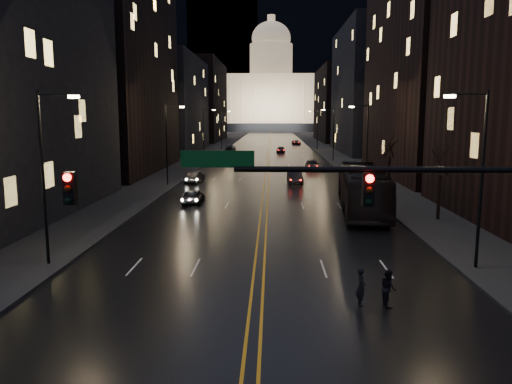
# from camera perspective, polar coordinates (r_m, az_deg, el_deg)

# --- Properties ---
(ground) EXTENTS (900.00, 900.00, 0.00)m
(ground) POSITION_cam_1_polar(r_m,az_deg,el_deg) (16.71, -0.54, -19.01)
(ground) COLOR black
(ground) RESTS_ON ground
(road) EXTENTS (20.00, 320.00, 0.02)m
(road) POSITION_cam_1_polar(r_m,az_deg,el_deg) (144.99, 1.58, 5.66)
(road) COLOR black
(road) RESTS_ON ground
(sidewalk_left) EXTENTS (8.00, 320.00, 0.16)m
(sidewalk_left) POSITION_cam_1_polar(r_m,az_deg,el_deg) (145.72, -3.96, 5.69)
(sidewalk_left) COLOR black
(sidewalk_left) RESTS_ON ground
(sidewalk_right) EXTENTS (8.00, 320.00, 0.16)m
(sidewalk_right) POSITION_cam_1_polar(r_m,az_deg,el_deg) (145.60, 7.13, 5.64)
(sidewalk_right) COLOR black
(sidewalk_right) RESTS_ON ground
(center_line) EXTENTS (0.62, 320.00, 0.01)m
(center_line) POSITION_cam_1_polar(r_m,az_deg,el_deg) (144.99, 1.58, 5.67)
(center_line) COLOR orange
(center_line) RESTS_ON road
(building_left_mid) EXTENTS (12.00, 30.00, 28.00)m
(building_left_mid) POSITION_cam_1_polar(r_m,az_deg,el_deg) (72.36, -16.01, 13.34)
(building_left_mid) COLOR black
(building_left_mid) RESTS_ON ground
(building_left_far) EXTENTS (12.00, 34.00, 20.00)m
(building_left_far) POSITION_cam_1_polar(r_m,az_deg,el_deg) (108.97, -9.76, 9.78)
(building_left_far) COLOR black
(building_left_far) RESTS_ON ground
(building_left_dist) EXTENTS (12.00, 40.00, 24.00)m
(building_left_dist) POSITION_cam_1_polar(r_m,az_deg,el_deg) (156.34, -6.23, 10.23)
(building_left_dist) COLOR black
(building_left_dist) RESTS_ON ground
(building_right_tall) EXTENTS (12.00, 30.00, 38.00)m
(building_right_tall) POSITION_cam_1_polar(r_m,az_deg,el_deg) (68.83, 19.99, 17.61)
(building_right_tall) COLOR black
(building_right_tall) RESTS_ON ground
(building_right_mid) EXTENTS (12.00, 34.00, 26.00)m
(building_right_mid) POSITION_cam_1_polar(r_m,az_deg,el_deg) (108.83, 12.87, 11.27)
(building_right_mid) COLOR black
(building_right_mid) RESTS_ON ground
(building_right_dist) EXTENTS (12.00, 40.00, 22.00)m
(building_right_dist) POSITION_cam_1_polar(r_m,az_deg,el_deg) (156.15, 9.46, 9.80)
(building_right_dist) COLOR black
(building_right_dist) RESTS_ON ground
(mountain_ridge) EXTENTS (520.00, 60.00, 130.00)m
(mountain_ridge) POSITION_cam_1_polar(r_m,az_deg,el_deg) (400.84, 7.78, 16.87)
(mountain_ridge) COLOR black
(mountain_ridge) RESTS_ON ground
(capitol) EXTENTS (90.00, 50.00, 58.50)m
(capitol) POSITION_cam_1_polar(r_m,az_deg,el_deg) (264.95, 1.72, 10.76)
(capitol) COLOR black
(capitol) RESTS_ON ground
(traffic_signal) EXTENTS (17.29, 0.45, 7.00)m
(traffic_signal) POSITION_cam_1_polar(r_m,az_deg,el_deg) (15.92, 21.20, -1.55)
(traffic_signal) COLOR black
(traffic_signal) RESTS_ON ground
(streetlamp_right_near) EXTENTS (2.13, 0.25, 9.00)m
(streetlamp_right_near) POSITION_cam_1_polar(r_m,az_deg,el_deg) (26.93, 24.07, 2.23)
(streetlamp_right_near) COLOR black
(streetlamp_right_near) RESTS_ON ground
(streetlamp_left_near) EXTENTS (2.13, 0.25, 9.00)m
(streetlamp_left_near) POSITION_cam_1_polar(r_m,az_deg,el_deg) (27.42, -22.85, 2.41)
(streetlamp_left_near) COLOR black
(streetlamp_left_near) RESTS_ON ground
(streetlamp_right_mid) EXTENTS (2.13, 0.25, 9.00)m
(streetlamp_right_mid) POSITION_cam_1_polar(r_m,az_deg,el_deg) (55.78, 12.41, 5.76)
(streetlamp_right_mid) COLOR black
(streetlamp_right_mid) RESTS_ON ground
(streetlamp_left_mid) EXTENTS (2.13, 0.25, 9.00)m
(streetlamp_left_mid) POSITION_cam_1_polar(r_m,az_deg,el_deg) (56.02, -10.01, 5.85)
(streetlamp_left_mid) COLOR black
(streetlamp_left_mid) RESTS_ON ground
(streetlamp_right_far) EXTENTS (2.13, 0.25, 9.00)m
(streetlamp_right_far) POSITION_cam_1_polar(r_m,az_deg,el_deg) (85.43, 8.74, 6.83)
(streetlamp_right_far) COLOR black
(streetlamp_right_far) RESTS_ON ground
(streetlamp_left_far) EXTENTS (2.13, 0.25, 9.00)m
(streetlamp_left_far) POSITION_cam_1_polar(r_m,az_deg,el_deg) (85.59, -5.90, 6.89)
(streetlamp_left_far) COLOR black
(streetlamp_left_far) RESTS_ON ground
(streetlamp_right_dist) EXTENTS (2.13, 0.25, 9.00)m
(streetlamp_right_dist) POSITION_cam_1_polar(r_m,az_deg,el_deg) (115.26, 6.95, 7.33)
(streetlamp_right_dist) COLOR black
(streetlamp_right_dist) RESTS_ON ground
(streetlamp_left_dist) EXTENTS (2.13, 0.25, 9.00)m
(streetlamp_left_dist) POSITION_cam_1_polar(r_m,az_deg,el_deg) (115.38, -3.90, 7.38)
(streetlamp_left_dist) COLOR black
(streetlamp_left_dist) RESTS_ON ground
(tree_right_mid) EXTENTS (2.40, 2.40, 6.65)m
(tree_right_mid) POSITION_cam_1_polar(r_m,az_deg,el_deg) (38.94, 20.39, 3.40)
(tree_right_mid) COLOR black
(tree_right_mid) RESTS_ON ground
(tree_right_far) EXTENTS (2.40, 2.40, 6.65)m
(tree_right_far) POSITION_cam_1_polar(r_m,az_deg,el_deg) (54.31, 15.05, 5.00)
(tree_right_far) COLOR black
(tree_right_far) RESTS_ON ground
(bus) EXTENTS (4.31, 13.79, 3.78)m
(bus) POSITION_cam_1_polar(r_m,az_deg,el_deg) (40.85, 12.09, 0.25)
(bus) COLOR black
(bus) RESTS_ON ground
(oncoming_car_a) EXTENTS (1.72, 4.10, 1.39)m
(oncoming_car_a) POSITION_cam_1_polar(r_m,az_deg,el_deg) (44.58, -7.20, -0.48)
(oncoming_car_a) COLOR black
(oncoming_car_a) RESTS_ON ground
(oncoming_car_b) EXTENTS (1.92, 4.32, 1.38)m
(oncoming_car_b) POSITION_cam_1_polar(r_m,az_deg,el_deg) (58.39, -7.05, 1.69)
(oncoming_car_b) COLOR black
(oncoming_car_b) RESTS_ON ground
(oncoming_car_c) EXTENTS (3.30, 6.09, 1.62)m
(oncoming_car_c) POSITION_cam_1_polar(r_m,az_deg,el_deg) (89.46, -2.65, 4.26)
(oncoming_car_c) COLOR black
(oncoming_car_c) RESTS_ON ground
(oncoming_car_d) EXTENTS (2.16, 4.95, 1.42)m
(oncoming_car_d) POSITION_cam_1_polar(r_m,az_deg,el_deg) (110.19, -2.94, 5.05)
(oncoming_car_d) COLOR black
(oncoming_car_d) RESTS_ON ground
(receding_car_a) EXTENTS (1.79, 4.47, 1.44)m
(receding_car_a) POSITION_cam_1_polar(r_m,az_deg,el_deg) (57.24, 4.46, 1.63)
(receding_car_a) COLOR black
(receding_car_a) RESTS_ON ground
(receding_car_b) EXTENTS (1.82, 4.50, 1.53)m
(receding_car_b) POSITION_cam_1_polar(r_m,az_deg,el_deg) (72.31, 6.42, 3.12)
(receding_car_b) COLOR black
(receding_car_b) RESTS_ON ground
(receding_car_c) EXTENTS (1.91, 4.47, 1.28)m
(receding_car_c) POSITION_cam_1_polar(r_m,az_deg,el_deg) (104.74, 2.86, 4.82)
(receding_car_c) COLOR black
(receding_car_c) RESTS_ON ground
(receding_car_d) EXTENTS (2.37, 4.58, 1.24)m
(receding_car_d) POSITION_cam_1_polar(r_m,az_deg,el_deg) (135.46, 4.62, 5.68)
(receding_car_d) COLOR black
(receding_car_d) RESTS_ON ground
(pedestrian_a) EXTENTS (0.44, 0.63, 1.62)m
(pedestrian_a) POSITION_cam_1_polar(r_m,az_deg,el_deg) (21.29, 11.90, -10.57)
(pedestrian_a) COLOR black
(pedestrian_a) RESTS_ON ground
(pedestrian_b) EXTENTS (0.50, 0.80, 1.56)m
(pedestrian_b) POSITION_cam_1_polar(r_m,az_deg,el_deg) (21.53, 14.89, -10.56)
(pedestrian_b) COLOR black
(pedestrian_b) RESTS_ON ground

